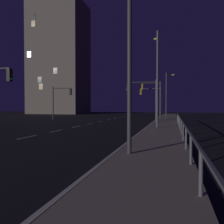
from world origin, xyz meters
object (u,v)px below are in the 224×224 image
Objects in this scene: street_lamp_mid_block at (168,91)px; building_distant at (59,59)px; traffic_light_far_center at (142,93)px; street_lamp_median at (136,42)px; traffic_light_far_right at (152,93)px; street_lamp_corner at (157,71)px; traffic_light_mid_right at (61,97)px; traffic_light_near_right at (151,96)px.

building_distant reaches higher than street_lamp_mid_block.
building_distant is (-26.37, 31.00, 11.17)m from traffic_light_far_center.
building_distant reaches higher than street_lamp_median.
traffic_light_far_right is 16.94m from street_lamp_corner.
traffic_light_mid_right is at bearing -159.34° from street_lamp_mid_block.
traffic_light_mid_right is at bearing 145.39° from street_lamp_corner.
traffic_light_far_center is at bearing 107.72° from street_lamp_corner.
street_lamp_mid_block is (2.70, 8.57, 0.65)m from traffic_light_far_center.
traffic_light_far_right is 1.15× the size of traffic_light_near_right.
traffic_light_far_center is 42.21m from building_distant.
street_lamp_median is 58.30m from building_distant.
traffic_light_near_right reaches higher than traffic_light_far_center.
street_lamp_mid_block is at bearing 72.50° from traffic_light_far_center.
traffic_light_far_right reaches higher than traffic_light_near_right.
traffic_light_mid_right is at bearing -62.64° from building_distant.
street_lamp_corner is (-0.59, -15.20, 0.84)m from street_lamp_mid_block.
traffic_light_far_center is 9.01m from street_lamp_mid_block.
building_distant is at bearing 130.39° from traffic_light_far_center.
street_lamp_median reaches higher than traffic_light_far_center.
traffic_light_far_right is 0.69× the size of street_lamp_corner.
building_distant reaches higher than traffic_light_mid_right.
traffic_light_near_right is 18.76m from street_lamp_corner.
street_lamp_mid_block is at bearing -37.64° from building_distant.
traffic_light_far_right is 2.93m from street_lamp_mid_block.
traffic_light_mid_right is 0.16× the size of building_distant.
street_lamp_median reaches higher than traffic_light_mid_right.
traffic_light_far_center is 18.95m from street_lamp_median.
traffic_light_far_center is at bearing -49.61° from building_distant.
building_distant is at bearing 119.75° from street_lamp_median.
street_lamp_mid_block is at bearing -51.21° from traffic_light_near_right.
street_lamp_median reaches higher than street_lamp_mid_block.
street_lamp_median is (1.83, -29.00, 0.31)m from traffic_light_far_right.
street_lamp_mid_block is 38.20m from building_distant.
street_lamp_corner is at bearing -52.87° from building_distant.
building_distant is (-14.46, 27.94, 11.42)m from traffic_light_mid_right.
traffic_light_far_right is at bearing 88.49° from traffic_light_far_center.
building_distant reaches higher than traffic_light_near_right.
traffic_light_far_right reaches higher than traffic_light_mid_right.
traffic_light_mid_right is (-12.18, -7.13, -0.78)m from traffic_light_far_right.
traffic_light_mid_right is 26.00m from street_lamp_median.
traffic_light_far_center is (0.02, -11.96, -0.07)m from traffic_light_near_right.
street_lamp_corner reaches higher than street_lamp_mid_block.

